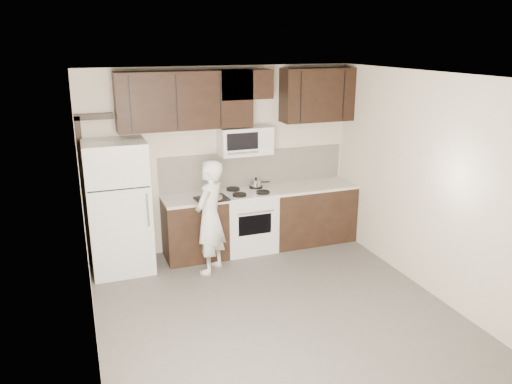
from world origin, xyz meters
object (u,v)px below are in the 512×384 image
stove (248,220)px  refrigerator (119,207)px  person (210,217)px  microwave (245,141)px

stove → refrigerator: size_ratio=0.52×
stove → person: size_ratio=0.60×
microwave → stove: bearing=-89.9°
refrigerator → microwave: bearing=5.1°
person → refrigerator: bearing=-71.1°
microwave → refrigerator: size_ratio=0.42×
stove → person: (-0.72, -0.53, 0.32)m
stove → microwave: microwave is taller
microwave → refrigerator: microwave is taller
microwave → person: 1.30m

